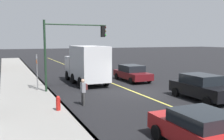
# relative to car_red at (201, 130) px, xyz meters

# --- Properties ---
(ground) EXTENTS (200.00, 200.00, 0.00)m
(ground) POSITION_rel_car_red_xyz_m (9.55, -2.62, -0.73)
(ground) COLOR black
(sidewalk_slab) EXTENTS (80.00, 3.52, 0.15)m
(sidewalk_slab) POSITION_rel_car_red_xyz_m (9.55, 4.89, -0.66)
(sidewalk_slab) COLOR gray
(sidewalk_slab) RESTS_ON ground
(curb_edge) EXTENTS (80.00, 0.16, 0.15)m
(curb_edge) POSITION_rel_car_red_xyz_m (9.55, 3.21, -0.66)
(curb_edge) COLOR slate
(curb_edge) RESTS_ON ground
(lane_stripe_center) EXTENTS (80.00, 0.16, 0.01)m
(lane_stripe_center) POSITION_rel_car_red_xyz_m (9.55, -2.62, -0.73)
(lane_stripe_center) COLOR #D8CC4C
(lane_stripe_center) RESTS_ON ground
(car_red) EXTENTS (4.10, 2.08, 1.41)m
(car_red) POSITION_rel_car_red_xyz_m (0.00, 0.00, 0.00)
(car_red) COLOR red
(car_red) RESTS_ON ground
(car_black) EXTENTS (4.47, 2.12, 1.65)m
(car_black) POSITION_rel_car_red_xyz_m (5.86, -5.50, 0.11)
(car_black) COLOR black
(car_black) RESTS_ON ground
(car_maroon) EXTENTS (4.60, 2.09, 1.51)m
(car_maroon) POSITION_rel_car_red_xyz_m (14.36, -4.90, 0.04)
(car_maroon) COLOR #591116
(car_maroon) RESTS_ON ground
(truck_white) EXTENTS (6.55, 2.51, 3.37)m
(truck_white) POSITION_rel_car_red_xyz_m (14.70, -0.49, 1.03)
(truck_white) COLOR silver
(truck_white) RESTS_ON ground
(pedestrian_with_backpack) EXTENTS (0.38, 0.37, 1.59)m
(pedestrian_with_backpack) POSITION_rel_car_red_xyz_m (7.58, 2.01, 0.19)
(pedestrian_with_backpack) COLOR #383838
(pedestrian_with_backpack) RESTS_ON ground
(traffic_light_mast) EXTENTS (0.28, 4.84, 5.32)m
(traffic_light_mast) POSITION_rel_car_red_xyz_m (11.89, 1.61, 2.98)
(traffic_light_mast) COLOR #1E3823
(traffic_light_mast) RESTS_ON ground
(street_sign_post) EXTENTS (0.60, 0.08, 2.84)m
(street_sign_post) POSITION_rel_car_red_xyz_m (12.73, 4.04, 0.94)
(street_sign_post) COLOR slate
(street_sign_post) RESTS_ON ground
(fire_hydrant) EXTENTS (0.24, 0.24, 0.94)m
(fire_hydrant) POSITION_rel_car_red_xyz_m (6.55, 3.73, -0.27)
(fire_hydrant) COLOR red
(fire_hydrant) RESTS_ON ground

